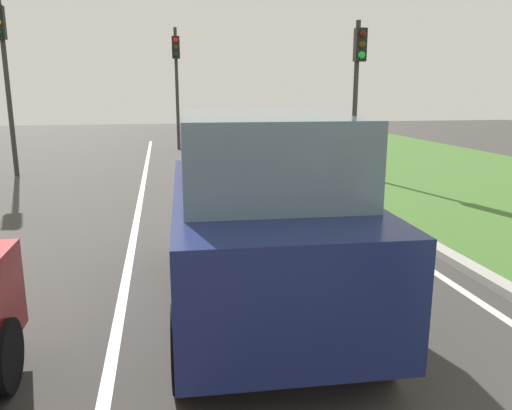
{
  "coord_description": "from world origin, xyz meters",
  "views": [
    {
      "loc": [
        -0.14,
        3.83,
        2.52
      ],
      "look_at": [
        0.93,
        9.53,
        1.2
      ],
      "focal_mm": 35.23,
      "sensor_mm": 36.0,
      "label": 1
    }
  ],
  "objects": [
    {
      "name": "lane_line_center",
      "position": [
        -0.7,
        14.0,
        0.0
      ],
      "size": [
        0.12,
        32.0,
        0.01
      ],
      "primitive_type": "cube",
      "color": "silver",
      "rests_on": "ground"
    },
    {
      "name": "car_suv_ahead",
      "position": [
        0.91,
        9.23,
        1.17
      ],
      "size": [
        2.11,
        4.57,
        2.28
      ],
      "rotation": [
        0.0,
        0.0,
        -0.04
      ],
      "color": "navy",
      "rests_on": "ground"
    },
    {
      "name": "curb_right",
      "position": [
        4.1,
        14.0,
        0.06
      ],
      "size": [
        0.24,
        48.0,
        0.12
      ],
      "primitive_type": "cube",
      "color": "#9E9B93",
      "rests_on": "ground"
    },
    {
      "name": "traffic_light_far_median",
      "position": [
        0.59,
        26.03,
        3.39
      ],
      "size": [
        0.32,
        0.5,
        5.1
      ],
      "color": "#2D2D2D",
      "rests_on": "ground"
    },
    {
      "name": "ground_plane",
      "position": [
        0.0,
        14.0,
        0.0
      ],
      "size": [
        60.0,
        60.0,
        0.0
      ],
      "primitive_type": "plane",
      "color": "#383533"
    },
    {
      "name": "traffic_light_near_right",
      "position": [
        5.45,
        17.86,
        3.03
      ],
      "size": [
        0.32,
        0.5,
        4.46
      ],
      "color": "#2D2D2D",
      "rests_on": "ground"
    },
    {
      "name": "traffic_light_overhead_left",
      "position": [
        -4.51,
        19.84,
        3.43
      ],
      "size": [
        0.32,
        0.5,
        5.06
      ],
      "color": "#2D2D2D",
      "rests_on": "ground"
    },
    {
      "name": "lane_line_right_edge",
      "position": [
        3.6,
        14.0,
        0.0
      ],
      "size": [
        0.12,
        32.0,
        0.01
      ],
      "primitive_type": "cube",
      "color": "silver",
      "rests_on": "ground"
    }
  ]
}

